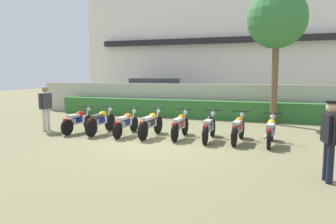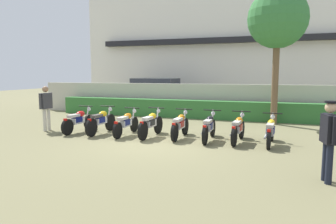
{
  "view_description": "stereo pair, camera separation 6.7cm",
  "coord_description": "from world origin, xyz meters",
  "views": [
    {
      "loc": [
        3.37,
        -8.81,
        2.15
      ],
      "look_at": [
        0.0,
        1.36,
        0.84
      ],
      "focal_mm": 33.24,
      "sensor_mm": 36.0,
      "label": 1
    },
    {
      "loc": [
        3.44,
        -8.79,
        2.15
      ],
      "look_at": [
        0.0,
        1.36,
        0.84
      ],
      "focal_mm": 33.24,
      "sensor_mm": 36.0,
      "label": 2
    }
  ],
  "objects": [
    {
      "name": "tree_near_inspector",
      "position": [
        3.5,
        5.26,
        4.41
      ],
      "size": [
        2.48,
        2.48,
        5.69
      ],
      "color": "brown",
      "rests_on": "ground"
    },
    {
      "name": "inspector_person",
      "position": [
        -4.72,
        0.85,
        1.01
      ],
      "size": [
        0.23,
        0.68,
        1.7
      ],
      "color": "beige",
      "rests_on": "ground"
    },
    {
      "name": "compound_wall",
      "position": [
        0.0,
        6.7,
        0.83
      ],
      "size": [
        18.68,
        0.3,
        1.66
      ],
      "primitive_type": "cube",
      "color": "#BCB7A8",
      "rests_on": "ground"
    },
    {
      "name": "motorcycle_in_row_4",
      "position": [
        0.51,
        1.13,
        0.45
      ],
      "size": [
        0.6,
        1.83,
        0.96
      ],
      "rotation": [
        0.0,
        0.0,
        1.56
      ],
      "color": "black",
      "rests_on": "ground"
    },
    {
      "name": "motorcycle_in_row_6",
      "position": [
        2.43,
        1.09,
        0.45
      ],
      "size": [
        0.6,
        1.85,
        0.96
      ],
      "rotation": [
        0.0,
        0.0,
        1.49
      ],
      "color": "black",
      "rests_on": "ground"
    },
    {
      "name": "ground",
      "position": [
        0.0,
        0.0,
        0.0
      ],
      "size": [
        60.0,
        60.0,
        0.0
      ],
      "primitive_type": "plane",
      "color": "olive"
    },
    {
      "name": "officer_0",
      "position": [
        4.51,
        -2.08,
        0.96
      ],
      "size": [
        0.3,
        0.65,
        1.63
      ],
      "rotation": [
        0.0,
        0.0,
        3.31
      ],
      "color": "black",
      "rests_on": "ground"
    },
    {
      "name": "motorcycle_in_row_7",
      "position": [
        3.41,
        1.04,
        0.44
      ],
      "size": [
        0.6,
        1.81,
        0.94
      ],
      "rotation": [
        0.0,
        0.0,
        1.51
      ],
      "color": "black",
      "rests_on": "ground"
    },
    {
      "name": "building",
      "position": [
        0.0,
        15.03,
        4.08
      ],
      "size": [
        19.66,
        6.5,
        8.17
      ],
      "color": "white",
      "rests_on": "ground"
    },
    {
      "name": "motorcycle_in_row_5",
      "position": [
        1.51,
        1.09,
        0.45
      ],
      "size": [
        0.6,
        1.94,
        0.95
      ],
      "rotation": [
        0.0,
        0.0,
        1.58
      ],
      "color": "black",
      "rests_on": "ground"
    },
    {
      "name": "hedge_row",
      "position": [
        0.0,
        6.0,
        0.44
      ],
      "size": [
        14.94,
        0.7,
        0.88
      ],
      "primitive_type": "cube",
      "color": "#337033",
      "rests_on": "ground"
    },
    {
      "name": "motorcycle_in_row_3",
      "position": [
        -0.51,
        1.02,
        0.46
      ],
      "size": [
        0.6,
        1.94,
        0.97
      ],
      "rotation": [
        0.0,
        0.0,
        1.53
      ],
      "color": "black",
      "rests_on": "ground"
    },
    {
      "name": "motorcycle_in_row_2",
      "position": [
        -1.44,
        1.0,
        0.44
      ],
      "size": [
        0.6,
        1.9,
        0.94
      ],
      "rotation": [
        0.0,
        0.0,
        1.58
      ],
      "color": "black",
      "rests_on": "ground"
    },
    {
      "name": "motorcycle_in_row_1",
      "position": [
        -2.44,
        0.99,
        0.46
      ],
      "size": [
        0.6,
        1.9,
        0.98
      ],
      "rotation": [
        0.0,
        0.0,
        1.54
      ],
      "color": "black",
      "rests_on": "ground"
    },
    {
      "name": "parked_car",
      "position": [
        -3.4,
        9.37,
        0.94
      ],
      "size": [
        4.62,
        2.34,
        1.89
      ],
      "rotation": [
        0.0,
        0.0,
        -0.07
      ],
      "color": "black",
      "rests_on": "ground"
    },
    {
      "name": "motorcycle_in_row_0",
      "position": [
        -3.38,
        0.95,
        0.44
      ],
      "size": [
        0.6,
        1.86,
        0.95
      ],
      "rotation": [
        0.0,
        0.0,
        1.52
      ],
      "color": "black",
      "rests_on": "ground"
    }
  ]
}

